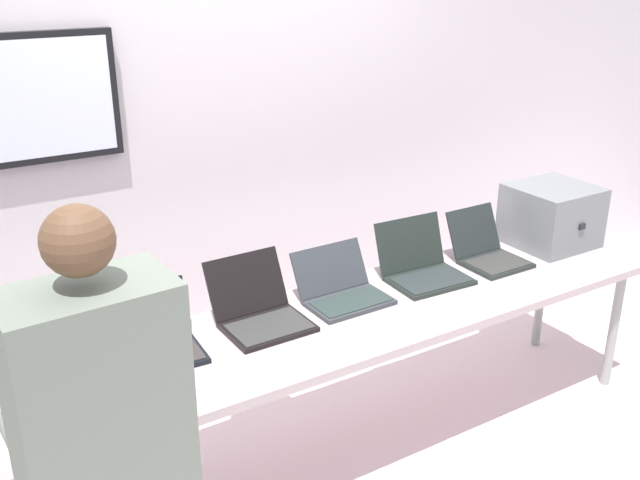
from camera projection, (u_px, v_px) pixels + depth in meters
The scene contains 12 objects.
ground at pixel (321, 467), 3.36m from camera, with size 8.00×8.00×0.04m, color silver.
back_wall at pixel (201, 144), 3.76m from camera, with size 8.00×0.11×2.53m.
workbench at pixel (322, 331), 3.10m from camera, with size 3.55×0.70×0.74m.
equipment_box at pixel (551, 215), 3.86m from camera, with size 0.41×0.41×0.32m.
laptop_station_1 at pixel (48, 368), 2.64m from camera, with size 0.34×0.39×0.23m.
laptop_station_2 at pixel (158, 339), 2.83m from camera, with size 0.33×0.34×0.25m.
laptop_station_3 at pixel (260, 310), 3.05m from camera, with size 0.35×0.39×0.26m.
laptop_station_4 at pixel (342, 289), 3.26m from camera, with size 0.37×0.34×0.22m.
laptop_station_5 at pixel (422, 266), 3.48m from camera, with size 0.39×0.37×0.26m.
laptop_station_6 at pixel (487, 251), 3.67m from camera, with size 0.31×0.36×0.25m.
person at pixel (102, 431), 1.96m from camera, with size 0.45×0.60×1.64m.
coffee_mug at pixel (122, 411), 2.40m from camera, with size 0.07×0.07×0.09m.
Camera 1 is at (-1.45, -2.32, 2.20)m, focal length 40.72 mm.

